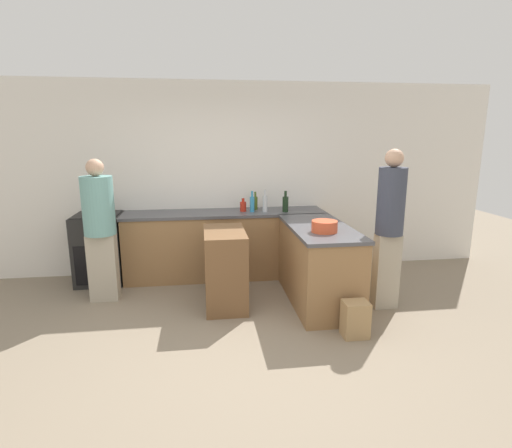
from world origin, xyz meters
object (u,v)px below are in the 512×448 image
at_px(mixing_bowl, 324,226).
at_px(paper_bag, 355,319).
at_px(range_oven, 100,248).
at_px(olive_oil_bottle, 255,203).
at_px(wine_bottle_dark, 285,204).
at_px(vinegar_bottle_clear, 265,203).
at_px(person_at_peninsula, 389,223).
at_px(hot_sauce_bottle, 243,206).
at_px(dish_soap_bottle, 252,204).
at_px(island_table, 225,268).
at_px(person_by_range, 100,226).

height_order(mixing_bowl, paper_bag, mixing_bowl).
bearing_deg(range_oven, olive_oil_bottle, 2.71).
height_order(range_oven, paper_bag, range_oven).
distance_m(range_oven, wine_bottle_dark, 2.59).
height_order(vinegar_bottle_clear, paper_bag, vinegar_bottle_clear).
bearing_deg(wine_bottle_dark, person_at_peninsula, -51.80).
xyz_separation_m(mixing_bowl, hot_sauce_bottle, (-0.75, 1.32, 0.01)).
bearing_deg(mixing_bowl, hot_sauce_bottle, 119.76).
height_order(hot_sauce_bottle, paper_bag, hot_sauce_bottle).
bearing_deg(vinegar_bottle_clear, paper_bag, -71.60).
bearing_deg(person_at_peninsula, mixing_bowl, -178.75).
height_order(dish_soap_bottle, wine_bottle_dark, same).
bearing_deg(paper_bag, person_at_peninsula, 46.34).
xyz_separation_m(hot_sauce_bottle, vinegar_bottle_clear, (0.29, -0.08, 0.05)).
distance_m(hot_sauce_bottle, person_at_peninsula, 2.00).
bearing_deg(range_oven, vinegar_bottle_clear, -2.00).
height_order(island_table, wine_bottle_dark, wine_bottle_dark).
xyz_separation_m(island_table, hot_sauce_bottle, (0.32, 0.98, 0.55)).
distance_m(range_oven, hot_sauce_bottle, 2.02).
xyz_separation_m(range_oven, olive_oil_bottle, (2.13, 0.10, 0.56)).
bearing_deg(mixing_bowl, olive_oil_bottle, 111.90).
bearing_deg(range_oven, person_at_peninsula, -20.63).
distance_m(dish_soap_bottle, olive_oil_bottle, 0.17).
relative_size(hot_sauce_bottle, wine_bottle_dark, 0.63).
bearing_deg(range_oven, mixing_bowl, -26.01).
xyz_separation_m(vinegar_bottle_clear, person_at_peninsula, (1.22, -1.22, -0.05)).
xyz_separation_m(vinegar_bottle_clear, person_by_range, (-2.06, -0.55, -0.13)).
height_order(wine_bottle_dark, person_at_peninsula, person_at_peninsula).
distance_m(range_oven, olive_oil_bottle, 2.21).
relative_size(range_oven, island_table, 1.05).
relative_size(range_oven, person_by_range, 0.55).
bearing_deg(paper_bag, olive_oil_bottle, 109.68).
xyz_separation_m(olive_oil_bottle, person_by_range, (-1.95, -0.73, -0.11)).
bearing_deg(person_at_peninsula, dish_soap_bottle, 138.25).
height_order(range_oven, wine_bottle_dark, wine_bottle_dark).
distance_m(olive_oil_bottle, person_by_range, 2.09).
height_order(vinegar_bottle_clear, wine_bottle_dark, vinegar_bottle_clear).
bearing_deg(mixing_bowl, person_at_peninsula, 1.25).
xyz_separation_m(dish_soap_bottle, person_by_range, (-1.88, -0.57, -0.12)).
xyz_separation_m(dish_soap_bottle, hot_sauce_bottle, (-0.12, 0.06, -0.04)).
xyz_separation_m(mixing_bowl, dish_soap_bottle, (-0.64, 1.26, 0.05)).
distance_m(vinegar_bottle_clear, person_at_peninsula, 1.73).
bearing_deg(island_table, dish_soap_bottle, 64.66).
distance_m(range_oven, dish_soap_bottle, 2.15).
xyz_separation_m(island_table, paper_bag, (1.23, -0.95, -0.27)).
xyz_separation_m(dish_soap_bottle, vinegar_bottle_clear, (0.18, -0.02, 0.01)).
bearing_deg(hot_sauce_bottle, wine_bottle_dark, -10.92).
bearing_deg(wine_bottle_dark, island_table, -135.71).
distance_m(mixing_bowl, person_by_range, 2.61).
bearing_deg(wine_bottle_dark, range_oven, 177.50).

